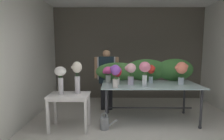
{
  "coord_description": "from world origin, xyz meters",
  "views": [
    {
      "loc": [
        -0.49,
        -2.21,
        1.61
      ],
      "look_at": [
        -0.51,
        1.39,
        1.17
      ],
      "focal_mm": 28.04,
      "sensor_mm": 36.0,
      "label": 1
    }
  ],
  "objects_px": {
    "side_table_white": "(69,99)",
    "display_table_glass": "(150,89)",
    "watering_can": "(105,123)",
    "vase_coral_hydrangea": "(181,70)",
    "vase_blush_peonies": "(130,72)",
    "vase_scarlet_tulips": "(151,72)",
    "vase_cream_lisianthus_tall": "(77,74)",
    "vase_violet_anemones": "(115,73)",
    "vase_white_roses_tall": "(61,76)",
    "vase_crimson_ranunculus": "(117,74)",
    "vase_rosy_stock": "(145,70)",
    "florist": "(107,73)",
    "vase_fuchsia_dahlias": "(108,73)"
  },
  "relations": [
    {
      "from": "vase_crimson_ranunculus",
      "to": "watering_can",
      "type": "distance_m",
      "value": 1.05
    },
    {
      "from": "vase_rosy_stock",
      "to": "vase_coral_hydrangea",
      "type": "bearing_deg",
      "value": 14.78
    },
    {
      "from": "side_table_white",
      "to": "vase_scarlet_tulips",
      "type": "bearing_deg",
      "value": 17.64
    },
    {
      "from": "florist",
      "to": "vase_blush_peonies",
      "type": "height_order",
      "value": "florist"
    },
    {
      "from": "vase_crimson_ranunculus",
      "to": "vase_white_roses_tall",
      "type": "height_order",
      "value": "vase_white_roses_tall"
    },
    {
      "from": "florist",
      "to": "vase_coral_hydrangea",
      "type": "xyz_separation_m",
      "value": [
        1.65,
        -0.75,
        0.16
      ]
    },
    {
      "from": "vase_crimson_ranunculus",
      "to": "vase_rosy_stock",
      "type": "relative_size",
      "value": 0.8
    },
    {
      "from": "vase_rosy_stock",
      "to": "vase_fuchsia_dahlias",
      "type": "xyz_separation_m",
      "value": [
        -0.77,
        0.42,
        -0.11
      ]
    },
    {
      "from": "vase_violet_anemones",
      "to": "watering_can",
      "type": "relative_size",
      "value": 1.31
    },
    {
      "from": "vase_rosy_stock",
      "to": "display_table_glass",
      "type": "bearing_deg",
      "value": 58.88
    },
    {
      "from": "vase_scarlet_tulips",
      "to": "vase_white_roses_tall",
      "type": "distance_m",
      "value": 1.96
    },
    {
      "from": "side_table_white",
      "to": "vase_crimson_ranunculus",
      "type": "distance_m",
      "value": 1.11
    },
    {
      "from": "florist",
      "to": "vase_crimson_ranunculus",
      "type": "bearing_deg",
      "value": -72.14
    },
    {
      "from": "vase_scarlet_tulips",
      "to": "display_table_glass",
      "type": "bearing_deg",
      "value": -112.29
    },
    {
      "from": "vase_blush_peonies",
      "to": "vase_white_roses_tall",
      "type": "distance_m",
      "value": 1.46
    },
    {
      "from": "vase_scarlet_tulips",
      "to": "vase_coral_hydrangea",
      "type": "relative_size",
      "value": 0.84
    },
    {
      "from": "vase_scarlet_tulips",
      "to": "vase_cream_lisianthus_tall",
      "type": "height_order",
      "value": "vase_cream_lisianthus_tall"
    },
    {
      "from": "vase_violet_anemones",
      "to": "vase_white_roses_tall",
      "type": "height_order",
      "value": "vase_violet_anemones"
    },
    {
      "from": "vase_rosy_stock",
      "to": "vase_blush_peonies",
      "type": "xyz_separation_m",
      "value": [
        -0.27,
        0.21,
        -0.06
      ]
    },
    {
      "from": "vase_coral_hydrangea",
      "to": "vase_white_roses_tall",
      "type": "xyz_separation_m",
      "value": [
        -2.5,
        -0.39,
        -0.08
      ]
    },
    {
      "from": "display_table_glass",
      "to": "vase_scarlet_tulips",
      "type": "bearing_deg",
      "value": 67.71
    },
    {
      "from": "florist",
      "to": "vase_fuchsia_dahlias",
      "type": "relative_size",
      "value": 4.33
    },
    {
      "from": "display_table_glass",
      "to": "florist",
      "type": "relative_size",
      "value": 1.32
    },
    {
      "from": "vase_coral_hydrangea",
      "to": "vase_blush_peonies",
      "type": "distance_m",
      "value": 1.1
    },
    {
      "from": "vase_rosy_stock",
      "to": "vase_cream_lisianthus_tall",
      "type": "bearing_deg",
      "value": -174.88
    },
    {
      "from": "florist",
      "to": "vase_cream_lisianthus_tall",
      "type": "xyz_separation_m",
      "value": [
        -0.54,
        -1.09,
        0.12
      ]
    },
    {
      "from": "vase_crimson_ranunculus",
      "to": "watering_can",
      "type": "height_order",
      "value": "vase_crimson_ranunculus"
    },
    {
      "from": "vase_cream_lisianthus_tall",
      "to": "watering_can",
      "type": "bearing_deg",
      "value": -5.3
    },
    {
      "from": "vase_cream_lisianthus_tall",
      "to": "watering_can",
      "type": "height_order",
      "value": "vase_cream_lisianthus_tall"
    },
    {
      "from": "side_table_white",
      "to": "display_table_glass",
      "type": "bearing_deg",
      "value": 15.0
    },
    {
      "from": "vase_scarlet_tulips",
      "to": "vase_fuchsia_dahlias",
      "type": "bearing_deg",
      "value": 177.13
    },
    {
      "from": "florist",
      "to": "vase_violet_anemones",
      "type": "bearing_deg",
      "value": -78.76
    },
    {
      "from": "vase_violet_anemones",
      "to": "display_table_glass",
      "type": "bearing_deg",
      "value": 27.91
    },
    {
      "from": "vase_crimson_ranunculus",
      "to": "vase_rosy_stock",
      "type": "xyz_separation_m",
      "value": [
        0.57,
        -0.19,
        0.1
      ]
    },
    {
      "from": "vase_white_roses_tall",
      "to": "vase_cream_lisianthus_tall",
      "type": "distance_m",
      "value": 0.32
    },
    {
      "from": "vase_crimson_ranunculus",
      "to": "vase_cream_lisianthus_tall",
      "type": "distance_m",
      "value": 0.85
    },
    {
      "from": "vase_scarlet_tulips",
      "to": "watering_can",
      "type": "bearing_deg",
      "value": -151.8
    },
    {
      "from": "display_table_glass",
      "to": "watering_can",
      "type": "distance_m",
      "value": 1.24
    },
    {
      "from": "display_table_glass",
      "to": "watering_can",
      "type": "xyz_separation_m",
      "value": [
        -0.98,
        -0.45,
        -0.6
      ]
    },
    {
      "from": "side_table_white",
      "to": "vase_white_roses_tall",
      "type": "relative_size",
      "value": 1.44
    },
    {
      "from": "vase_scarlet_tulips",
      "to": "watering_can",
      "type": "height_order",
      "value": "vase_scarlet_tulips"
    },
    {
      "from": "display_table_glass",
      "to": "vase_cream_lisianthus_tall",
      "type": "bearing_deg",
      "value": -165.3
    },
    {
      "from": "vase_rosy_stock",
      "to": "vase_blush_peonies",
      "type": "distance_m",
      "value": 0.35
    },
    {
      "from": "florist",
      "to": "watering_can",
      "type": "distance_m",
      "value": 1.43
    },
    {
      "from": "vase_scarlet_tulips",
      "to": "vase_coral_hydrangea",
      "type": "height_order",
      "value": "vase_coral_hydrangea"
    },
    {
      "from": "side_table_white",
      "to": "vase_fuchsia_dahlias",
      "type": "distance_m",
      "value": 1.06
    },
    {
      "from": "vase_crimson_ranunculus",
      "to": "vase_violet_anemones",
      "type": "height_order",
      "value": "vase_violet_anemones"
    },
    {
      "from": "side_table_white",
      "to": "vase_coral_hydrangea",
      "type": "relative_size",
      "value": 1.61
    },
    {
      "from": "display_table_glass",
      "to": "vase_coral_hydrangea",
      "type": "height_order",
      "value": "vase_coral_hydrangea"
    },
    {
      "from": "vase_crimson_ranunculus",
      "to": "vase_fuchsia_dahlias",
      "type": "relative_size",
      "value": 1.11
    }
  ]
}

